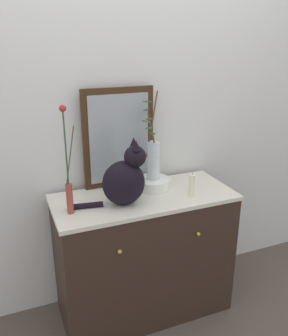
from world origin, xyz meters
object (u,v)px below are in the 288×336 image
object	(u,v)px
mirror_leaning	(119,138)
candle_pillar	(192,185)
vase_glass_clear	(153,157)
cat_sitting	(125,179)
bowl_porcelain	(153,183)
sideboard	(144,255)
vase_slim_green	(68,181)

from	to	relation	value
mirror_leaning	candle_pillar	distance (m)	0.54
mirror_leaning	candle_pillar	bearing A→B (deg)	-43.65
vase_glass_clear	candle_pillar	bearing A→B (deg)	-48.28
cat_sitting	bowl_porcelain	xyz separation A→B (m)	(0.24, 0.15, -0.13)
vase_glass_clear	sideboard	bearing A→B (deg)	-138.32
cat_sitting	vase_slim_green	distance (m)	0.32
cat_sitting	vase_glass_clear	xyz separation A→B (m)	(0.24, 0.15, 0.05)
bowl_porcelain	candle_pillar	world-z (taller)	candle_pillar
mirror_leaning	bowl_porcelain	xyz separation A→B (m)	(0.18, -0.14, -0.28)
candle_pillar	bowl_porcelain	bearing A→B (deg)	131.46
sideboard	mirror_leaning	bearing A→B (deg)	109.89
sideboard	vase_slim_green	bearing A→B (deg)	-172.59
candle_pillar	vase_glass_clear	bearing A→B (deg)	131.72
sideboard	mirror_leaning	xyz separation A→B (m)	(-0.08, 0.22, 0.74)
cat_sitting	bowl_porcelain	distance (m)	0.31
bowl_porcelain	vase_glass_clear	size ratio (longest dim) A/B	0.39
mirror_leaning	candle_pillar	size ratio (longest dim) A/B	4.25
vase_slim_green	bowl_porcelain	size ratio (longest dim) A/B	2.80
bowl_porcelain	mirror_leaning	bearing A→B (deg)	141.96
mirror_leaning	candle_pillar	world-z (taller)	mirror_leaning
mirror_leaning	vase_slim_green	world-z (taller)	mirror_leaning
sideboard	mirror_leaning	distance (m)	0.78
bowl_porcelain	vase_glass_clear	world-z (taller)	vase_glass_clear
mirror_leaning	cat_sitting	distance (m)	0.34
vase_glass_clear	vase_slim_green	bearing A→B (deg)	-165.44
sideboard	bowl_porcelain	world-z (taller)	bowl_porcelain
mirror_leaning	cat_sitting	xyz separation A→B (m)	(-0.06, -0.29, -0.16)
mirror_leaning	vase_slim_green	size ratio (longest dim) A/B	1.05
mirror_leaning	sideboard	bearing A→B (deg)	-70.11
sideboard	cat_sitting	world-z (taller)	cat_sitting
vase_slim_green	bowl_porcelain	distance (m)	0.60
mirror_leaning	vase_glass_clear	xyz separation A→B (m)	(0.18, -0.14, -0.11)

